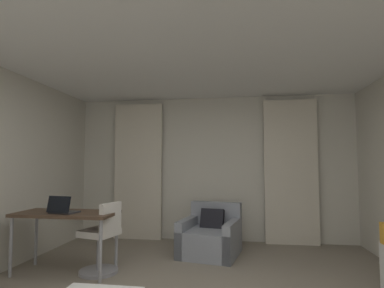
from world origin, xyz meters
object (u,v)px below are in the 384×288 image
object	(u,v)px
desk_chair	(102,241)
laptop	(63,210)
desk	(66,218)
armchair	(211,237)

from	to	relation	value
desk_chair	laptop	distance (m)	0.63
laptop	desk	bearing A→B (deg)	96.31
desk	laptop	world-z (taller)	laptop
laptop	desk_chair	bearing A→B (deg)	19.49
armchair	desk_chair	size ratio (longest dim) A/B	1.13
desk	laptop	size ratio (longest dim) A/B	3.54
desk	desk_chair	xyz separation A→B (m)	(0.46, 0.05, -0.29)
desk	desk_chair	distance (m)	0.55
armchair	laptop	size ratio (longest dim) A/B	2.81
desk	laptop	distance (m)	0.16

